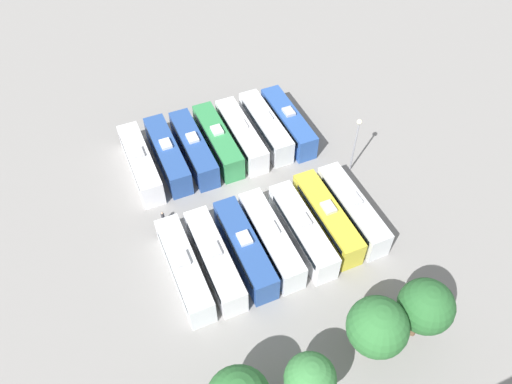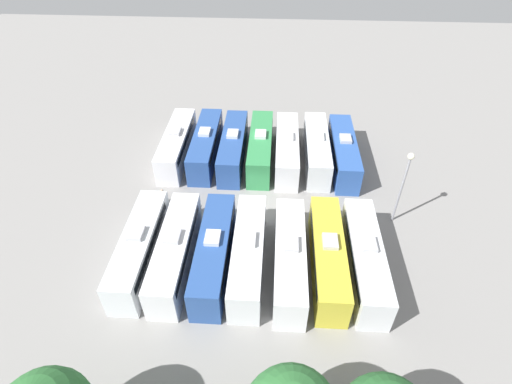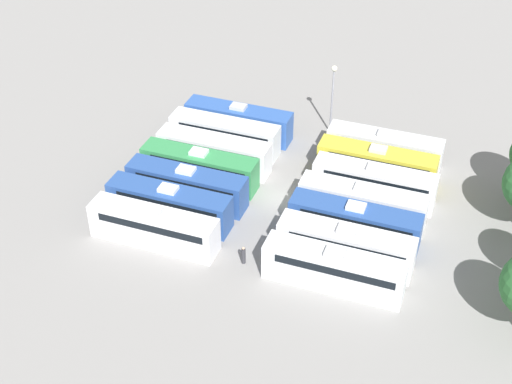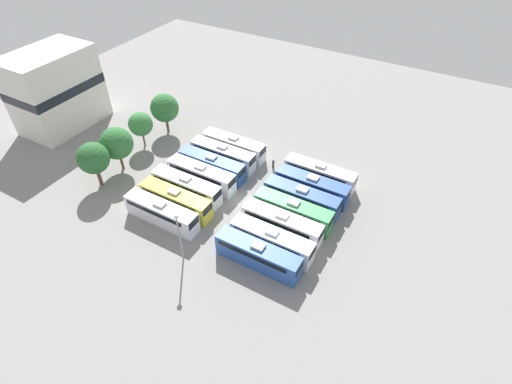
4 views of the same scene
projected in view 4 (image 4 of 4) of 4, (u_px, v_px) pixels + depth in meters
name	position (u px, v px, depth m)	size (l,w,h in m)	color
ground_plane	(244.00, 201.00, 59.80)	(120.67, 120.67, 0.00)	gray
bus_0	(258.00, 255.00, 49.70)	(2.49, 11.28, 3.58)	#2D56A8
bus_1	(272.00, 240.00, 51.48)	(2.49, 11.28, 3.58)	silver
bus_2	(282.00, 224.00, 53.74)	(2.49, 11.28, 3.58)	white
bus_3	(293.00, 211.00, 55.61)	(2.49, 11.28, 3.58)	#338C4C
bus_4	(301.00, 198.00, 57.66)	(2.49, 11.28, 3.58)	#284C93
bus_5	(312.00, 186.00, 59.64)	(2.49, 11.28, 3.58)	#284C93
bus_6	(320.00, 174.00, 61.84)	(2.49, 11.28, 3.58)	silver
bus_7	(161.00, 212.00, 55.38)	(2.49, 11.28, 3.58)	silver
bus_8	(176.00, 200.00, 57.31)	(2.49, 11.28, 3.58)	gold
bus_9	(186.00, 187.00, 59.52)	(2.49, 11.28, 3.58)	white
bus_10	(201.00, 175.00, 61.64)	(2.49, 11.28, 3.58)	silver
bus_11	(212.00, 165.00, 63.51)	(2.49, 11.28, 3.58)	#284C93
bus_12	(223.00, 155.00, 65.64)	(2.49, 11.28, 3.58)	silver
bus_13	(233.00, 146.00, 67.57)	(2.49, 11.28, 3.58)	silver
worker_person	(273.00, 164.00, 65.36)	(0.36, 0.36, 1.69)	#333338
light_pole	(178.00, 230.00, 48.14)	(0.60, 0.60, 7.74)	gray
tree_0	(93.00, 158.00, 59.39)	(4.82, 4.82, 7.48)	brown
tree_1	(117.00, 143.00, 62.49)	(5.17, 5.17, 7.57)	brown
tree_2	(141.00, 124.00, 67.87)	(4.15, 4.15, 6.46)	brown
tree_3	(165.00, 108.00, 71.08)	(5.05, 5.05, 7.39)	brown
depot_building	(56.00, 90.00, 71.66)	(14.67, 9.37, 13.94)	silver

